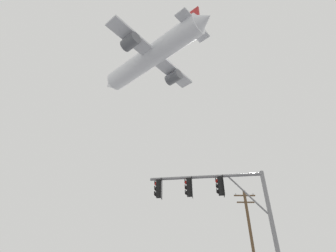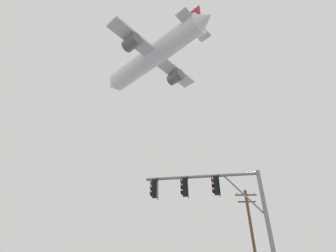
# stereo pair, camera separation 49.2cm
# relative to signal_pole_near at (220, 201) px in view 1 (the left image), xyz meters

# --- Properties ---
(signal_pole_near) EXTENTS (5.79, 1.04, 6.32)m
(signal_pole_near) POSITION_rel_signal_pole_near_xyz_m (0.00, 0.00, 0.00)
(signal_pole_near) COLOR gray
(signal_pole_near) RESTS_ON ground
(utility_pole) EXTENTS (2.20, 0.28, 10.11)m
(utility_pole) POSITION_rel_signal_pole_near_xyz_m (5.58, 13.90, 0.48)
(utility_pole) COLOR brown
(utility_pole) RESTS_ON ground
(airplane) EXTENTS (25.03, 22.77, 8.22)m
(airplane) POSITION_rel_signal_pole_near_xyz_m (-5.74, 26.13, 38.65)
(airplane) COLOR white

